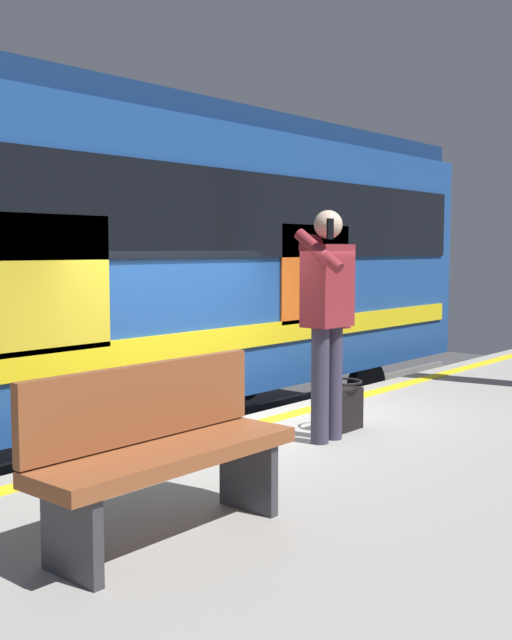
# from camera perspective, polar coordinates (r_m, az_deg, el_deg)

# --- Properties ---
(ground_plane) EXTENTS (24.64, 24.64, 0.00)m
(ground_plane) POSITION_cam_1_polar(r_m,az_deg,el_deg) (7.18, -1.44, -15.20)
(ground_plane) COLOR #3D3D3F
(platform) EXTENTS (14.97, 4.32, 1.02)m
(platform) POSITION_cam_1_polar(r_m,az_deg,el_deg) (5.88, 14.99, -14.86)
(platform) COLOR gray
(platform) RESTS_ON ground
(safety_line) EXTENTS (14.67, 0.16, 0.01)m
(safety_line) POSITION_cam_1_polar(r_m,az_deg,el_deg) (6.70, 0.47, -7.60)
(safety_line) COLOR yellow
(safety_line) RESTS_ON platform
(track_rail_near) EXTENTS (19.46, 0.08, 0.16)m
(track_rail_near) POSITION_cam_1_polar(r_m,az_deg,el_deg) (8.18, -9.43, -12.10)
(track_rail_near) COLOR slate
(track_rail_near) RESTS_ON ground
(track_rail_far) EXTENTS (19.46, 0.08, 0.16)m
(track_rail_far) POSITION_cam_1_polar(r_m,az_deg,el_deg) (9.28, -15.24, -10.11)
(track_rail_far) COLOR slate
(track_rail_far) RESTS_ON ground
(train_carriage) EXTENTS (10.64, 2.82, 3.88)m
(train_carriage) POSITION_cam_1_polar(r_m,az_deg,el_deg) (8.63, -10.52, 4.95)
(train_carriage) COLOR #1E478C
(train_carriage) RESTS_ON ground
(passenger) EXTENTS (0.57, 0.55, 1.80)m
(passenger) POSITION_cam_1_polar(r_m,az_deg,el_deg) (5.94, 5.30, 1.08)
(passenger) COLOR #383347
(passenger) RESTS_ON platform
(handbag) EXTENTS (0.34, 0.31, 0.42)m
(handbag) POSITION_cam_1_polar(r_m,az_deg,el_deg) (6.44, 6.52, -6.45)
(handbag) COLOR black
(handbag) RESTS_ON platform
(bench) EXTENTS (1.53, 0.44, 0.90)m
(bench) POSITION_cam_1_polar(r_m,az_deg,el_deg) (4.03, -7.07, -9.24)
(bench) COLOR brown
(bench) RESTS_ON platform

